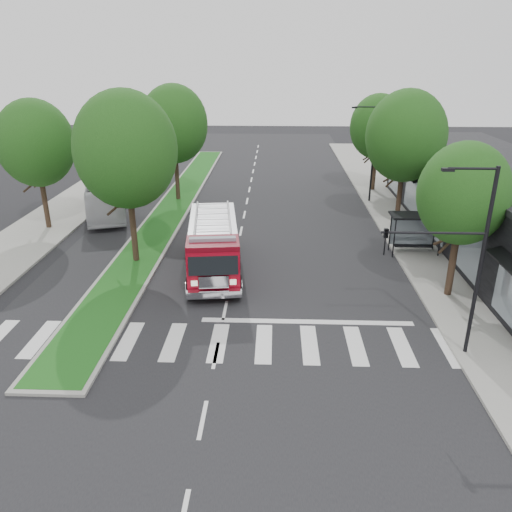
{
  "coord_description": "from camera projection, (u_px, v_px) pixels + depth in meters",
  "views": [
    {
      "loc": [
        2.38,
        -21.82,
        11.72
      ],
      "look_at": [
        1.43,
        2.8,
        1.8
      ],
      "focal_mm": 35.0,
      "sensor_mm": 36.0,
      "label": 1
    }
  ],
  "objects": [
    {
      "name": "tree_left_mid",
      "position": [
        35.0,
        143.0,
        34.01
      ],
      "size": [
        5.2,
        5.2,
        9.16
      ],
      "color": "black",
      "rests_on": "ground"
    },
    {
      "name": "sidewalk_right",
      "position": [
        424.0,
        242.0,
        33.49
      ],
      "size": [
        5.0,
        80.0,
        0.15
      ],
      "primitive_type": "cube",
      "color": "gray",
      "rests_on": "ground"
    },
    {
      "name": "sidewalk_left",
      "position": [
        30.0,
        237.0,
        34.45
      ],
      "size": [
        5.0,
        80.0,
        0.15
      ],
      "primitive_type": "cube",
      "color": "gray",
      "rests_on": "ground"
    },
    {
      "name": "median",
      "position": [
        174.0,
        206.0,
        41.56
      ],
      "size": [
        3.0,
        50.0,
        0.15
      ],
      "color": "gray",
      "rests_on": "ground"
    },
    {
      "name": "tree_median_near",
      "position": [
        126.0,
        150.0,
        27.92
      ],
      "size": [
        5.8,
        5.8,
        10.16
      ],
      "color": "black",
      "rests_on": "ground"
    },
    {
      "name": "ground",
      "position": [
        225.0,
        310.0,
        24.69
      ],
      "size": [
        140.0,
        140.0,
        0.0
      ],
      "primitive_type": "plane",
      "color": "black",
      "rests_on": "ground"
    },
    {
      "name": "tree_median_far",
      "position": [
        174.0,
        124.0,
        41.02
      ],
      "size": [
        5.6,
        5.6,
        9.72
      ],
      "color": "black",
      "rests_on": "ground"
    },
    {
      "name": "fire_engine",
      "position": [
        213.0,
        246.0,
        28.77
      ],
      "size": [
        3.83,
        9.49,
        3.2
      ],
      "rotation": [
        0.0,
        0.0,
        0.12
      ],
      "color": "#630510",
      "rests_on": "ground"
    },
    {
      "name": "streetlight_right_near",
      "position": [
        460.0,
        251.0,
        19.36
      ],
      "size": [
        4.08,
        0.22,
        8.0
      ],
      "color": "black",
      "rests_on": "ground"
    },
    {
      "name": "bus_shelter",
      "position": [
        416.0,
        223.0,
        31.08
      ],
      "size": [
        3.2,
        1.6,
        2.61
      ],
      "color": "black",
      "rests_on": "ground"
    },
    {
      "name": "tree_right_far",
      "position": [
        378.0,
        127.0,
        44.35
      ],
      "size": [
        5.0,
        5.0,
        8.73
      ],
      "color": "black",
      "rests_on": "ground"
    },
    {
      "name": "tree_right_mid",
      "position": [
        406.0,
        136.0,
        34.83
      ],
      "size": [
        5.6,
        5.6,
        9.72
      ],
      "color": "black",
      "rests_on": "ground"
    },
    {
      "name": "storefront_row",
      "position": [
        499.0,
        208.0,
        32.42
      ],
      "size": [
        8.0,
        30.0,
        5.0
      ],
      "primitive_type": "cube",
      "color": "black",
      "rests_on": "ground"
    },
    {
      "name": "streetlight_right_far",
      "position": [
        372.0,
        150.0,
        41.19
      ],
      "size": [
        2.11,
        0.2,
        8.0
      ],
      "color": "black",
      "rests_on": "ground"
    },
    {
      "name": "tree_right_near",
      "position": [
        463.0,
        194.0,
        24.08
      ],
      "size": [
        4.4,
        4.4,
        8.05
      ],
      "color": "black",
      "rests_on": "ground"
    },
    {
      "name": "city_bus",
      "position": [
        106.0,
        192.0,
        39.97
      ],
      "size": [
        5.99,
        11.7,
        3.18
      ],
      "primitive_type": "imported",
      "rotation": [
        0.0,
        0.0,
        0.31
      ],
      "color": "silver",
      "rests_on": "ground"
    }
  ]
}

